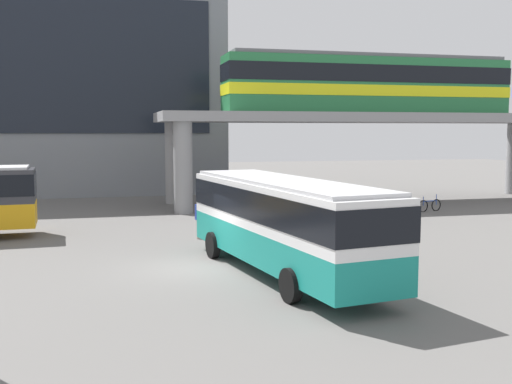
{
  "coord_description": "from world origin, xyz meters",
  "views": [
    {
      "loc": [
        -2.91,
        -21.09,
        4.84
      ],
      "look_at": [
        3.43,
        4.19,
        2.2
      ],
      "focal_mm": 42.81,
      "sensor_mm": 36.0,
      "label": 1
    }
  ],
  "objects_px": {
    "train": "(369,84)",
    "bus_main": "(283,216)",
    "bicycle_blue": "(430,205)",
    "bicycle_black": "(337,205)",
    "station_building": "(30,83)",
    "bicycle_orange": "(264,211)",
    "pedestrian_walking_across": "(200,220)",
    "bicycle_brown": "(389,209)",
    "bicycle_red": "(391,204)"
  },
  "relations": [
    {
      "from": "train",
      "to": "bus_main",
      "type": "distance_m",
      "value": 22.59
    },
    {
      "from": "bus_main",
      "to": "bicycle_blue",
      "type": "xyz_separation_m",
      "value": [
        13.17,
        13.37,
        -1.63
      ]
    },
    {
      "from": "train",
      "to": "bus_main",
      "type": "xyz_separation_m",
      "value": [
        -11.42,
        -18.57,
        -5.93
      ]
    },
    {
      "from": "bus_main",
      "to": "bicycle_black",
      "type": "bearing_deg",
      "value": 62.19
    },
    {
      "from": "station_building",
      "to": "bus_main",
      "type": "distance_m",
      "value": 34.63
    },
    {
      "from": "bicycle_orange",
      "to": "pedestrian_walking_across",
      "type": "xyz_separation_m",
      "value": [
        -4.52,
        -5.95,
        0.49
      ]
    },
    {
      "from": "station_building",
      "to": "bus_main",
      "type": "bearing_deg",
      "value": -70.79
    },
    {
      "from": "station_building",
      "to": "bicycle_brown",
      "type": "height_order",
      "value": "station_building"
    },
    {
      "from": "bicycle_blue",
      "to": "bicycle_black",
      "type": "bearing_deg",
      "value": 166.48
    },
    {
      "from": "bicycle_red",
      "to": "pedestrian_walking_across",
      "type": "xyz_separation_m",
      "value": [
        -12.92,
        -7.18,
        0.49
      ]
    },
    {
      "from": "bicycle_red",
      "to": "bicycle_blue",
      "type": "distance_m",
      "value": 2.27
    },
    {
      "from": "bicycle_orange",
      "to": "bicycle_red",
      "type": "bearing_deg",
      "value": 8.37
    },
    {
      "from": "train",
      "to": "bicycle_black",
      "type": "distance_m",
      "value": 9.27
    },
    {
      "from": "bicycle_orange",
      "to": "bicycle_black",
      "type": "height_order",
      "value": "same"
    },
    {
      "from": "bicycle_brown",
      "to": "bicycle_orange",
      "type": "relative_size",
      "value": 1.06
    },
    {
      "from": "bus_main",
      "to": "bicycle_blue",
      "type": "height_order",
      "value": "bus_main"
    },
    {
      "from": "station_building",
      "to": "bicycle_blue",
      "type": "distance_m",
      "value": 31.81
    },
    {
      "from": "station_building",
      "to": "bicycle_red",
      "type": "bearing_deg",
      "value": -37.84
    },
    {
      "from": "bus_main",
      "to": "bicycle_orange",
      "type": "relative_size",
      "value": 6.68
    },
    {
      "from": "bus_main",
      "to": "bicycle_red",
      "type": "relative_size",
      "value": 6.81
    },
    {
      "from": "bicycle_brown",
      "to": "bicycle_blue",
      "type": "xyz_separation_m",
      "value": [
        3.21,
        1.13,
        0.0
      ]
    },
    {
      "from": "bicycle_brown",
      "to": "pedestrian_walking_across",
      "type": "relative_size",
      "value": 1.0
    },
    {
      "from": "station_building",
      "to": "bicycle_black",
      "type": "distance_m",
      "value": 27.01
    },
    {
      "from": "bicycle_brown",
      "to": "bicycle_black",
      "type": "xyz_separation_m",
      "value": [
        -2.22,
        2.43,
        0.0
      ]
    },
    {
      "from": "bicycle_red",
      "to": "bicycle_black",
      "type": "bearing_deg",
      "value": 179.61
    },
    {
      "from": "pedestrian_walking_across",
      "to": "station_building",
      "type": "bearing_deg",
      "value": 111.19
    },
    {
      "from": "bicycle_brown",
      "to": "bicycle_orange",
      "type": "bearing_deg",
      "value": 170.61
    },
    {
      "from": "train",
      "to": "bicycle_orange",
      "type": "distance_m",
      "value": 12.51
    },
    {
      "from": "train",
      "to": "bicycle_black",
      "type": "height_order",
      "value": "train"
    },
    {
      "from": "bus_main",
      "to": "bicycle_orange",
      "type": "distance_m",
      "value": 13.81
    },
    {
      "from": "bus_main",
      "to": "bicycle_blue",
      "type": "relative_size",
      "value": 6.47
    },
    {
      "from": "station_building",
      "to": "bicycle_black",
      "type": "xyz_separation_m",
      "value": [
        18.93,
        -17.43,
        -8.21
      ]
    },
    {
      "from": "bicycle_brown",
      "to": "bicycle_orange",
      "type": "distance_m",
      "value": 7.17
    },
    {
      "from": "bicycle_black",
      "to": "bicycle_blue",
      "type": "bearing_deg",
      "value": -13.52
    },
    {
      "from": "train",
      "to": "bicycle_orange",
      "type": "xyz_separation_m",
      "value": [
        -8.53,
        -5.16,
        -7.56
      ]
    },
    {
      "from": "bicycle_brown",
      "to": "bicycle_red",
      "type": "relative_size",
      "value": 1.08
    },
    {
      "from": "train",
      "to": "bicycle_black",
      "type": "relative_size",
      "value": 10.89
    },
    {
      "from": "bicycle_black",
      "to": "pedestrian_walking_across",
      "type": "xyz_separation_m",
      "value": [
        -9.37,
        -7.21,
        0.49
      ]
    },
    {
      "from": "pedestrian_walking_across",
      "to": "bicycle_black",
      "type": "bearing_deg",
      "value": 37.56
    },
    {
      "from": "bicycle_brown",
      "to": "bus_main",
      "type": "bearing_deg",
      "value": -129.13
    },
    {
      "from": "bicycle_red",
      "to": "bicycle_blue",
      "type": "height_order",
      "value": "same"
    },
    {
      "from": "station_building",
      "to": "bicycle_orange",
      "type": "relative_size",
      "value": 17.28
    },
    {
      "from": "bus_main",
      "to": "bicycle_orange",
      "type": "bearing_deg",
      "value": 77.85
    },
    {
      "from": "bicycle_blue",
      "to": "bicycle_orange",
      "type": "bearing_deg",
      "value": 179.75
    },
    {
      "from": "train",
      "to": "bicycle_orange",
      "type": "height_order",
      "value": "train"
    },
    {
      "from": "train",
      "to": "bicycle_red",
      "type": "relative_size",
      "value": 11.71
    },
    {
      "from": "station_building",
      "to": "train",
      "type": "distance_m",
      "value": 26.36
    },
    {
      "from": "train",
      "to": "pedestrian_walking_across",
      "type": "distance_m",
      "value": 18.54
    },
    {
      "from": "bicycle_red",
      "to": "bicycle_blue",
      "type": "xyz_separation_m",
      "value": [
        1.88,
        -1.28,
        0.0
      ]
    },
    {
      "from": "bicycle_brown",
      "to": "bicycle_red",
      "type": "height_order",
      "value": "same"
    }
  ]
}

